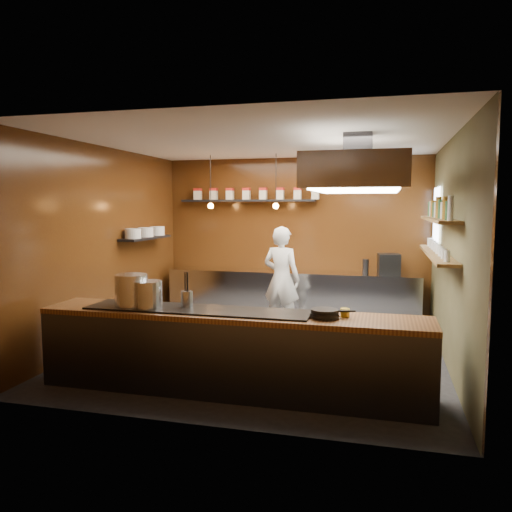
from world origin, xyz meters
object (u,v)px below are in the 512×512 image
(extractor_hood, at_px, (358,174))
(stockpot_large, at_px, (131,290))
(chef, at_px, (282,279))
(stockpot_small, at_px, (148,294))
(espresso_machine, at_px, (389,264))

(extractor_hood, bearing_deg, stockpot_large, -153.52)
(extractor_hood, height_order, chef, extractor_hood)
(stockpot_small, bearing_deg, espresso_machine, 54.80)
(extractor_hood, bearing_deg, chef, 127.87)
(stockpot_large, bearing_deg, espresso_machine, 52.28)
(extractor_hood, relative_size, stockpot_large, 5.25)
(extractor_hood, relative_size, chef, 1.13)
(stockpot_small, height_order, espresso_machine, espresso_machine)
(extractor_hood, bearing_deg, espresso_machine, 80.31)
(stockpot_small, height_order, chef, chef)
(espresso_machine, bearing_deg, stockpot_small, -132.18)
(stockpot_small, bearing_deg, chef, 72.04)
(stockpot_small, bearing_deg, extractor_hood, 29.47)
(stockpot_large, height_order, chef, chef)
(stockpot_large, xyz_separation_m, chef, (1.19, 2.93, -0.24))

